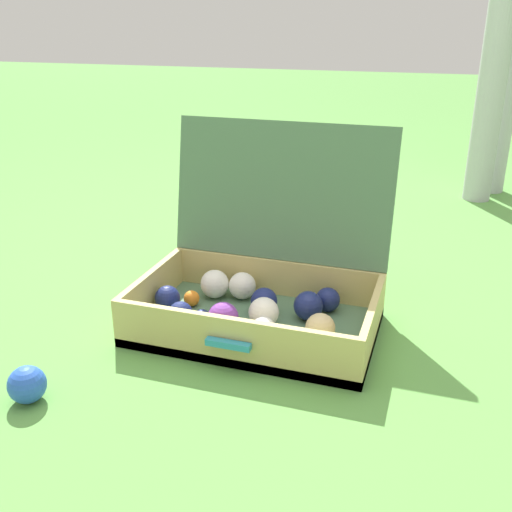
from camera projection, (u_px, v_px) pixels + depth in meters
ground_plane at (280, 327)px, 1.60m from camera, size 16.00×16.00×0.00m
open_suitcase at (261, 284)px, 1.60m from camera, size 0.63×0.50×0.52m
stray_ball_on_grass at (27, 385)px, 1.28m from camera, size 0.08×0.08×0.08m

